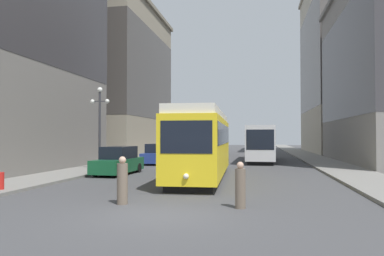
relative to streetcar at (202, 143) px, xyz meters
The scene contains 13 objects.
ground_plane 10.46m from the streetcar, 88.76° to the right, with size 200.00×200.00×0.00m, color #424244.
sidewalk_left 31.09m from the streetcar, 106.44° to the left, with size 3.41×120.00×0.15m, color gray.
sidewalk_right 31.22m from the streetcar, 72.77° to the left, with size 3.41×120.00×0.15m, color gray.
streetcar is the anchor object (origin of this frame).
transit_bus 16.62m from the streetcar, 77.94° to the left, with size 2.75×12.52×3.45m.
parked_car_left_near 6.09m from the streetcar, 165.67° to the left, with size 2.01×4.94×1.82m.
parked_car_left_mid 12.27m from the streetcar, 118.28° to the left, with size 1.95×4.79×1.82m.
pedestrian_crossing_near 8.87m from the streetcar, 100.74° to the right, with size 0.39×0.39×1.74m.
pedestrian_crossing_far 9.13m from the streetcar, 73.08° to the right, with size 0.36×0.36×1.60m.
lamp_post_left_near 8.36m from the streetcar, 160.31° to the left, with size 1.41×0.36×5.78m.
fire_hydrant 10.63m from the streetcar, 138.25° to the right, with size 0.26×0.26×0.75m, color red.
building_left_corner 31.57m from the streetcar, 122.86° to the left, with size 12.74×20.54×19.84m.
building_right_midblock 43.40m from the streetcar, 63.26° to the left, with size 16.38×22.57×26.52m.
Camera 1 is at (3.02, -11.13, 2.45)m, focal length 34.41 mm.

